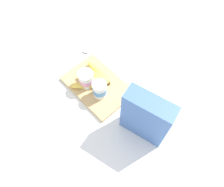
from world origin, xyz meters
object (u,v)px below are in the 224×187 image
object	(u,v)px
yogurt_cup_front	(100,89)
spoon	(81,51)
cereal_box	(146,118)
banana_bunch	(94,78)
cutting_board	(97,86)
yogurt_cup_back	(86,79)

from	to	relation	value
yogurt_cup_front	spoon	bearing A→B (deg)	-21.14
cereal_box	yogurt_cup_front	bearing A→B (deg)	169.88
cereal_box	banana_bunch	size ratio (longest dim) A/B	1.48
cutting_board	spoon	xyz separation A→B (m)	(0.23, -0.08, -0.00)
yogurt_cup_back	banana_bunch	bearing A→B (deg)	-100.77
cereal_box	banana_bunch	xyz separation A→B (m)	(0.33, -0.01, -0.10)
banana_bunch	spoon	xyz separation A→B (m)	(0.20, -0.08, -0.03)
cereal_box	spoon	xyz separation A→B (m)	(0.53, -0.09, -0.13)
cutting_board	yogurt_cup_back	size ratio (longest dim) A/B	3.66
cereal_box	yogurt_cup_back	world-z (taller)	cereal_box
cutting_board	banana_bunch	distance (m)	0.04
cutting_board	yogurt_cup_front	world-z (taller)	yogurt_cup_front
yogurt_cup_front	spoon	distance (m)	0.31
cutting_board	yogurt_cup_back	distance (m)	0.07
cutting_board	spoon	distance (m)	0.24
cutting_board	banana_bunch	size ratio (longest dim) A/B	1.79
yogurt_cup_front	banana_bunch	bearing A→B (deg)	-20.70
yogurt_cup_back	cutting_board	bearing A→B (deg)	-138.63
banana_bunch	spoon	world-z (taller)	banana_bunch
cereal_box	spoon	bearing A→B (deg)	155.85
yogurt_cup_back	spoon	distance (m)	0.23
yogurt_cup_back	spoon	world-z (taller)	yogurt_cup_back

